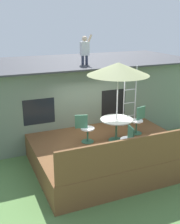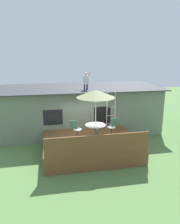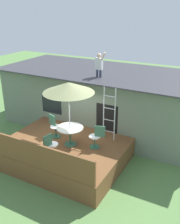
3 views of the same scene
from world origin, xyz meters
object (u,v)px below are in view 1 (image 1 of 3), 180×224
(patio_chair_left, at_px, (85,129))
(step_ladder, at_px, (130,96))
(patio_table, at_px, (117,124))
(person_figure, at_px, (85,48))
(patio_chair_right, at_px, (138,120))
(patio_chair_near, at_px, (129,141))
(patio_umbrella, at_px, (118,69))

(patio_chair_left, bearing_deg, step_ladder, 38.73)
(patio_table, height_order, person_figure, person_figure)
(patio_table, relative_size, patio_chair_right, 1.13)
(patio_table, bearing_deg, patio_chair_right, 16.53)
(step_ladder, xyz_separation_m, patio_chair_near, (-1.29, -2.18, -0.64))
(patio_table, height_order, patio_chair_near, patio_chair_near)
(patio_umbrella, distance_m, patio_chair_right, 2.16)
(step_ladder, height_order, patio_chair_near, step_ladder)
(patio_chair_left, bearing_deg, patio_umbrella, 0.00)
(patio_umbrella, relative_size, step_ladder, 1.15)
(patio_chair_near, bearing_deg, patio_chair_right, -32.04)
(step_ladder, distance_m, person_figure, 2.47)
(person_figure, distance_m, patio_chair_right, 3.37)
(patio_table, bearing_deg, step_ladder, 44.77)
(patio_table, distance_m, patio_chair_near, 1.07)
(patio_table, xyz_separation_m, person_figure, (-0.05, 2.55, 2.15))
(step_ladder, height_order, patio_chair_right, step_ladder)
(step_ladder, bearing_deg, patio_chair_right, -99.13)
(patio_umbrella, bearing_deg, patio_chair_near, -98.53)
(patio_table, relative_size, patio_chair_left, 1.13)
(patio_umbrella, distance_m, patio_chair_near, 2.17)
(patio_chair_left, bearing_deg, patio_table, 0.00)
(patio_table, xyz_separation_m, patio_chair_left, (-0.96, 0.30, -0.13))
(patio_table, xyz_separation_m, patio_chair_near, (-0.16, -1.05, -0.13))
(patio_table, relative_size, person_figure, 0.94)
(patio_table, height_order, patio_chair_left, patio_chair_left)
(patio_table, height_order, patio_chair_right, patio_chair_right)
(patio_chair_right, bearing_deg, patio_table, 0.00)
(person_figure, distance_m, patio_chair_near, 4.27)
(patio_umbrella, relative_size, person_figure, 2.29)
(patio_table, bearing_deg, patio_chair_near, -98.53)
(patio_umbrella, height_order, step_ladder, patio_umbrella)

